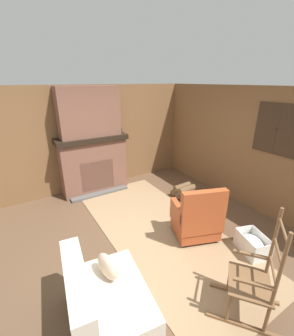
% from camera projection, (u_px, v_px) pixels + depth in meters
% --- Properties ---
extents(ground_plane, '(14.00, 14.00, 0.00)m').
position_uv_depth(ground_plane, '(143.00, 243.00, 3.69)').
color(ground_plane, brown).
extents(wood_panel_wall_left, '(0.06, 5.57, 2.41)m').
position_uv_depth(wood_panel_wall_left, '(88.00, 139.00, 5.25)').
color(wood_panel_wall_left, brown).
rests_on(wood_panel_wall_left, ground).
extents(wood_panel_wall_back, '(5.57, 0.09, 2.41)m').
position_uv_depth(wood_panel_wall_back, '(252.00, 149.00, 4.47)').
color(wood_panel_wall_back, brown).
rests_on(wood_panel_wall_back, ground).
extents(fireplace_hearth, '(0.65, 1.59, 1.33)m').
position_uv_depth(fireplace_hearth, '(94.00, 164.00, 5.24)').
color(fireplace_hearth, brown).
rests_on(fireplace_hearth, ground).
extents(chimney_breast, '(0.39, 1.31, 1.06)m').
position_uv_depth(chimney_breast, '(89.00, 112.00, 4.81)').
color(chimney_breast, brown).
rests_on(chimney_breast, fireplace_hearth).
extents(area_rug, '(3.99, 1.76, 0.01)m').
position_uv_depth(area_rug, '(160.00, 230.00, 4.00)').
color(area_rug, '#997A56').
rests_on(area_rug, ground).
extents(armchair, '(0.82, 0.88, 0.98)m').
position_uv_depth(armchair, '(197.00, 219.00, 3.70)').
color(armchair, '#A84723').
rests_on(armchair, ground).
extents(rocking_chair, '(0.91, 0.85, 1.30)m').
position_uv_depth(rocking_chair, '(253.00, 284.00, 2.44)').
color(rocking_chair, brown).
rests_on(rocking_chair, ground).
extents(firewood_stack, '(0.49, 0.46, 0.29)m').
position_uv_depth(firewood_stack, '(184.00, 191.00, 5.13)').
color(firewood_stack, brown).
rests_on(firewood_stack, ground).
extents(laundry_basket, '(0.56, 0.46, 0.31)m').
position_uv_depth(laundry_basket, '(252.00, 244.00, 3.44)').
color(laundry_basket, white).
rests_on(laundry_basket, ground).
extents(oil_lamp_vase, '(0.10, 0.10, 0.31)m').
position_uv_depth(oil_lamp_vase, '(79.00, 132.00, 4.88)').
color(oil_lamp_vase, '#99B29E').
rests_on(oil_lamp_vase, fireplace_hearth).
extents(storage_case, '(0.17, 0.22, 0.12)m').
position_uv_depth(storage_case, '(116.00, 130.00, 5.33)').
color(storage_case, black).
rests_on(storage_case, fireplace_hearth).
extents(decorative_plate_on_mantel, '(0.07, 0.25, 0.25)m').
position_uv_depth(decorative_plate_on_mantel, '(89.00, 130.00, 4.99)').
color(decorative_plate_on_mantel, red).
rests_on(decorative_plate_on_mantel, fireplace_hearth).
extents(sofa_segment, '(1.15, 0.93, 0.82)m').
position_uv_depth(sofa_segment, '(104.00, 302.00, 2.39)').
color(sofa_segment, beige).
rests_on(sofa_segment, ground).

